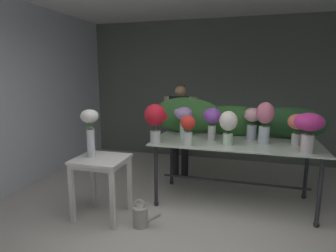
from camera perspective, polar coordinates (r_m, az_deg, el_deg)
The scene contains 18 objects.
ground_plane at distance 4.41m, azimuth 7.31°, elevation -13.29°, with size 8.34×8.34×0.00m, color beige.
wall_back at distance 5.93m, azimuth 10.45°, elevation 7.03°, with size 5.63×0.12×2.86m, color slate.
wall_left at distance 5.25m, azimuth -24.40°, elevation 5.84°, with size 0.12×3.91×2.86m, color silver.
display_table_glass at distance 3.93m, azimuth 13.34°, elevation -4.71°, with size 2.19×1.00×0.88m.
side_table_white at distance 3.58m, azimuth -13.47°, elevation -8.12°, with size 0.62×0.56×0.77m.
florist at distance 4.77m, azimuth 2.51°, elevation 0.91°, with size 0.58×0.24×1.60m.
foliage_backdrop at distance 4.23m, azimuth 13.20°, elevation 1.33°, with size 2.53×0.27×0.55m.
vase_blush_hydrangea at distance 4.04m, azimuth 16.73°, elevation 1.03°, with size 0.23×0.23×0.44m.
vase_magenta_stock at distance 3.56m, azimuth 26.75°, elevation -0.11°, with size 0.33×0.33×0.47m.
vase_lilac_anemones at distance 4.04m, azimuth 3.18°, elevation 1.71°, with size 0.27×0.25×0.43m.
vase_coral_freesia at distance 3.90m, azimuth 24.85°, elevation 0.05°, with size 0.24×0.24×0.40m.
vase_violet_lilies at distance 3.86m, azimuth 8.92°, elevation 1.32°, with size 0.26×0.25×0.45m.
vase_ivory_carnations at distance 3.64m, azimuth 12.19°, elevation 0.31°, with size 0.23×0.23×0.44m.
vase_rosy_snapdragons at distance 3.83m, azimuth 19.14°, elevation 1.27°, with size 0.23×0.23×0.54m.
vase_crimson_peonies at distance 3.66m, azimuth -2.57°, elevation 1.55°, with size 0.30×0.28×0.52m.
vase_scarlet_roses at distance 3.54m, azimuth 4.06°, elevation -0.37°, with size 0.20×0.18×0.39m.
vase_white_roses_tall at distance 3.52m, azimuth -15.61°, elevation -0.17°, with size 0.22×0.22×0.59m.
watering_can at distance 3.48m, azimuth -5.56°, elevation -17.80°, with size 0.35×0.18×0.34m.
Camera 1 is at (0.58, -2.10, 1.78)m, focal length 29.96 mm.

